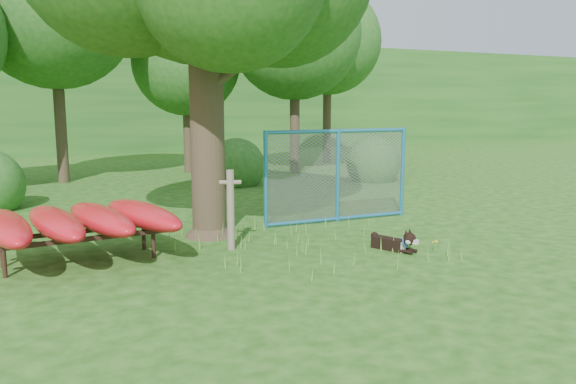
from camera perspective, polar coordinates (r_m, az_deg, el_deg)
name	(u,v)px	position (r m, az deg, el deg)	size (l,w,h in m)	color
ground	(308,264)	(9.17, 2.03, -7.33)	(80.00, 80.00, 0.00)	#1A480E
wooden_post	(231,208)	(9.95, -5.85, -1.60)	(0.39, 0.20, 1.43)	#6A5E50
kayak_rack	(79,221)	(9.71, -20.51, -2.80)	(3.19, 2.83, 0.90)	black
husky_dog	(396,242)	(10.12, 10.91, -5.04)	(0.53, 0.94, 0.43)	black
fence_section	(338,176)	(12.31, 5.09, 1.68)	(3.48, 0.16, 3.39)	teal
wildflower_clump	(435,243)	(10.20, 14.73, -4.99)	(0.09, 0.09, 0.20)	#559932
bg_tree_b	(53,7)	(20.11, -22.74, 16.97)	(5.20, 5.20, 8.22)	#352A1D
bg_tree_c	(186,62)	(21.61, -10.30, 12.88)	(4.00, 4.00, 6.12)	#352A1D
bg_tree_d	(295,33)	(21.03, 0.70, 15.81)	(4.80, 4.80, 7.50)	#352A1D
bg_tree_e	(328,41)	(25.06, 4.06, 15.02)	(4.60, 4.60, 7.55)	#352A1D
shrub_right	(373,181)	(19.18, 8.60, 1.14)	(1.80, 1.80, 1.80)	#21571C
shrub_mid	(237,185)	(18.06, -5.20, 0.73)	(1.80, 1.80, 1.80)	#21571C
wooded_hillside	(98,97)	(36.07, -18.70, 9.16)	(80.00, 12.00, 6.00)	#21571C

